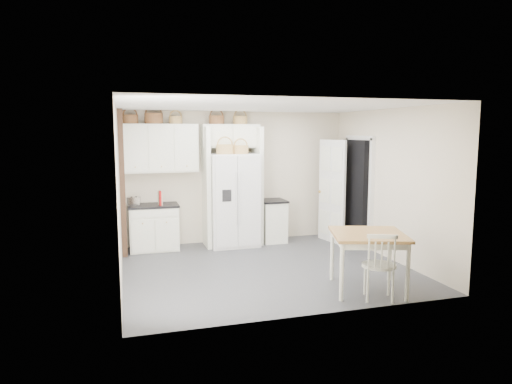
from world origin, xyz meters
name	(u,v)px	position (x,y,z in m)	size (l,w,h in m)	color
floor	(266,268)	(0.00, 0.00, 0.00)	(4.50, 4.50, 0.00)	#3A3C44
ceiling	(266,106)	(0.00, 0.00, 2.60)	(4.50, 4.50, 0.00)	white
wall_back	(236,177)	(0.00, 2.00, 1.30)	(4.50, 4.50, 0.00)	beige
wall_left	(119,194)	(-2.25, 0.00, 1.30)	(4.00, 4.00, 0.00)	beige
wall_right	(390,184)	(2.25, 0.00, 1.30)	(4.00, 4.00, 0.00)	beige
refrigerator	(233,200)	(-0.15, 1.63, 0.90)	(0.93, 0.74, 1.79)	white
base_cab_left	(154,228)	(-1.67, 1.70, 0.41)	(0.89, 0.56, 0.82)	white
base_cab_right	(273,222)	(0.68, 1.70, 0.41)	(0.46, 0.55, 0.81)	white
dining_table	(367,262)	(1.05, -1.39, 0.41)	(0.98, 0.98, 0.82)	brown
windsor_chair	(379,265)	(1.01, -1.75, 0.46)	(0.45, 0.41, 0.92)	white
counter_left	(153,206)	(-1.67, 1.70, 0.84)	(0.92, 0.60, 0.04)	black
counter_right	(273,201)	(0.68, 1.70, 0.83)	(0.50, 0.59, 0.04)	black
toaster	(134,201)	(-2.01, 1.69, 0.94)	(0.23, 0.13, 0.16)	silver
cookbook_red	(160,198)	(-1.54, 1.62, 0.99)	(0.04, 0.17, 0.26)	#A90E0E
cookbook_cream	(160,198)	(-1.54, 1.62, 0.98)	(0.04, 0.17, 0.25)	beige
basket_upper_a	(130,119)	(-2.02, 1.83, 2.43)	(0.29, 0.29, 0.16)	brown
basket_upper_b	(154,119)	(-1.60, 1.83, 2.45)	(0.33, 0.33, 0.20)	brown
basket_upper_c	(176,120)	(-1.20, 1.83, 2.42)	(0.25, 0.25, 0.14)	#9A7142
basket_bridge_a	(216,120)	(-0.42, 1.83, 2.43)	(0.29, 0.29, 0.16)	brown
basket_bridge_b	(240,120)	(0.05, 1.83, 2.43)	(0.28, 0.28, 0.16)	#9A7142
basket_fridge_a	(225,149)	(-0.33, 1.53, 1.88)	(0.33, 0.33, 0.18)	#9A7142
basket_fridge_b	(241,150)	(-0.02, 1.53, 1.87)	(0.29, 0.29, 0.16)	#9A7142
upper_cabinet	(160,148)	(-1.50, 1.83, 1.90)	(1.40, 0.34, 0.90)	white
bridge_cabinet	(230,136)	(-0.15, 1.83, 2.12)	(1.12, 0.34, 0.45)	white
fridge_panel_left	(206,187)	(-0.66, 1.70, 1.15)	(0.08, 0.60, 2.30)	white
fridge_panel_right	(257,186)	(0.36, 1.70, 1.15)	(0.08, 0.60, 2.30)	white
trim_post	(122,184)	(-2.20, 1.35, 1.30)	(0.09, 0.09, 2.60)	#372317
doorway_void	(356,193)	(2.16, 1.00, 1.02)	(0.18, 0.85, 2.05)	black
door_slab	(332,191)	(1.80, 1.33, 1.02)	(0.80, 0.04, 2.05)	white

